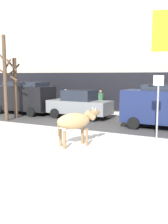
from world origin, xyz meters
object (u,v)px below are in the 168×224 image
at_px(car_navy_van, 168,105).
at_px(pedestrian_near_billboard, 100,102).
at_px(cow_tan, 75,122).
at_px(bare_tree_left_lot, 15,86).
at_px(car_black_van, 23,97).
at_px(car_grey_sedan, 80,104).
at_px(bare_tree_right_lot, 4,75).
at_px(pedestrian_by_cars, 66,100).
at_px(street_sign, 158,102).

bearing_deg(car_navy_van, pedestrian_near_billboard, 148.16).
relative_size(cow_tan, bare_tree_left_lot, 0.46).
relative_size(cow_tan, pedestrian_near_billboard, 1.04).
distance_m(cow_tan, car_black_van, 9.97).
bearing_deg(car_grey_sedan, pedestrian_near_billboard, 77.72).
bearing_deg(bare_tree_right_lot, car_navy_van, 12.24).
relative_size(pedestrian_near_billboard, bare_tree_left_lot, 0.44).
distance_m(bare_tree_left_lot, bare_tree_right_lot, 1.32).
height_order(pedestrian_near_billboard, bare_tree_left_lot, bare_tree_left_lot).
bearing_deg(pedestrian_near_billboard, bare_tree_left_lot, -134.94).
xyz_separation_m(car_navy_van, pedestrian_by_cars, (-8.31, 3.33, -0.36)).
distance_m(car_grey_sedan, street_sign, 7.03).
bearing_deg(bare_tree_right_lot, bare_tree_left_lot, 100.72).
distance_m(car_navy_van, pedestrian_by_cars, 8.96).
distance_m(car_navy_van, bare_tree_right_lot, 9.73).
bearing_deg(bare_tree_left_lot, bare_tree_right_lot, -79.28).
height_order(bare_tree_left_lot, street_sign, bare_tree_left_lot).
relative_size(pedestrian_near_billboard, pedestrian_by_cars, 1.00).
height_order(car_grey_sedan, street_sign, street_sign).
bearing_deg(street_sign, cow_tan, -135.23).
bearing_deg(cow_tan, pedestrian_near_billboard, 107.91).
distance_m(pedestrian_by_cars, street_sign, 10.33).
bearing_deg(pedestrian_by_cars, car_grey_sedan, -42.62).
height_order(bare_tree_right_lot, street_sign, bare_tree_right_lot).
distance_m(pedestrian_near_billboard, bare_tree_left_lot, 6.13).
relative_size(car_grey_sedan, pedestrian_near_billboard, 2.43).
relative_size(pedestrian_by_cars, bare_tree_left_lot, 0.44).
distance_m(car_black_van, car_grey_sedan, 4.59).
xyz_separation_m(car_grey_sedan, bare_tree_left_lot, (-3.75, -1.98, 1.23)).
xyz_separation_m(bare_tree_left_lot, street_sign, (9.66, -1.74, -0.46)).
height_order(car_grey_sedan, car_navy_van, car_navy_van).
bearing_deg(car_navy_van, street_sign, -88.59).
bearing_deg(pedestrian_by_cars, street_sign, -35.56).
relative_size(cow_tan, bare_tree_right_lot, 0.35).
height_order(cow_tan, bare_tree_right_lot, bare_tree_right_lot).
bearing_deg(car_grey_sedan, car_black_van, -177.41).
bearing_deg(car_grey_sedan, cow_tan, -62.69).
relative_size(bare_tree_left_lot, bare_tree_right_lot, 0.75).
bearing_deg(bare_tree_right_lot, pedestrian_by_cars, 78.69).
xyz_separation_m(car_grey_sedan, pedestrian_by_cars, (-2.46, 2.27, -0.03)).
relative_size(pedestrian_by_cars, street_sign, 0.61).
xyz_separation_m(car_navy_van, bare_tree_left_lot, (-9.60, -0.92, 0.89)).
bearing_deg(car_black_van, bare_tree_right_lot, -70.17).
bearing_deg(street_sign, bare_tree_right_lot, 176.20).
distance_m(car_grey_sedan, pedestrian_by_cars, 3.35).
bearing_deg(pedestrian_near_billboard, cow_tan, -72.09).
bearing_deg(pedestrian_near_billboard, car_grey_sedan, -102.28).
bearing_deg(car_navy_van, cow_tan, -115.98).
bearing_deg(pedestrian_by_cars, car_black_van, -130.53).
bearing_deg(bare_tree_left_lot, pedestrian_near_billboard, 45.06).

